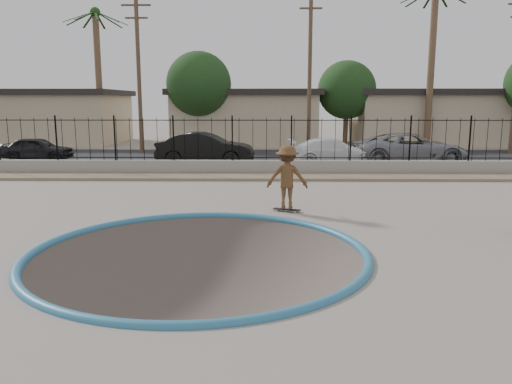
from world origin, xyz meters
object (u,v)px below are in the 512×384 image
at_px(skateboard, 287,210).
at_px(car_b, 205,149).
at_px(car_d, 411,148).
at_px(skater, 287,180).
at_px(car_c, 333,152).
at_px(car_a, 38,149).

bearing_deg(skateboard, car_b, 128.18).
bearing_deg(car_d, skater, 146.64).
distance_m(car_b, car_c, 6.24).
bearing_deg(car_a, car_c, -95.45).
distance_m(skateboard, car_a, 17.33).
xyz_separation_m(skater, skateboard, (-0.00, -0.00, -0.84)).
xyz_separation_m(skater, car_b, (-3.51, 10.40, -0.08)).
height_order(skateboard, car_a, car_a).
bearing_deg(car_c, skateboard, 163.64).
bearing_deg(skater, car_c, -98.71).
bearing_deg(car_b, car_a, 83.03).
height_order(skater, car_d, skater).
xyz_separation_m(car_c, car_d, (3.90, 0.46, 0.12)).
bearing_deg(car_c, car_d, -84.94).
bearing_deg(skateboard, car_d, 78.15).
distance_m(skateboard, car_b, 11.00).
bearing_deg(skater, car_b, -65.36).
bearing_deg(car_c, car_b, 88.35).
distance_m(skater, car_d, 12.72).
relative_size(car_a, car_c, 0.82).
distance_m(skater, car_b, 10.98).
bearing_deg(car_d, car_b, 90.62).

